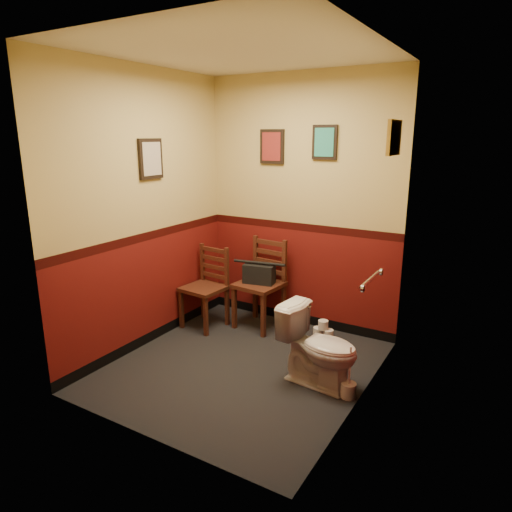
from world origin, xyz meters
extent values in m
cube|color=black|center=(0.00, 0.00, 0.00)|extent=(2.20, 2.40, 0.00)
cube|color=silver|center=(0.00, 0.00, 2.70)|extent=(2.20, 2.40, 0.00)
cube|color=#5C110E|center=(0.00, 1.20, 1.35)|extent=(2.20, 0.00, 2.70)
cube|color=#5C110E|center=(0.00, -1.20, 1.35)|extent=(2.20, 0.00, 2.70)
cube|color=#5C110E|center=(-1.10, 0.00, 1.35)|extent=(0.00, 2.40, 2.70)
cube|color=#5C110E|center=(1.10, 0.00, 1.35)|extent=(0.00, 2.40, 2.70)
cylinder|color=silver|center=(1.07, 0.25, 0.95)|extent=(0.03, 0.50, 0.03)
cylinder|color=silver|center=(1.09, 0.00, 0.95)|extent=(0.02, 0.06, 0.06)
cylinder|color=silver|center=(1.09, 0.50, 0.95)|extent=(0.02, 0.06, 0.06)
cube|color=black|center=(-0.35, 1.18, 1.95)|extent=(0.28, 0.03, 0.36)
cube|color=maroon|center=(-0.35, 1.17, 1.95)|extent=(0.22, 0.01, 0.30)
cube|color=black|center=(0.25, 1.18, 2.00)|extent=(0.26, 0.03, 0.34)
cube|color=teal|center=(0.25, 1.17, 2.00)|extent=(0.20, 0.01, 0.28)
cube|color=black|center=(-1.08, 0.10, 1.85)|extent=(0.03, 0.30, 0.38)
cube|color=#B3A38C|center=(-1.07, 0.10, 1.85)|extent=(0.01, 0.24, 0.31)
cube|color=olive|center=(1.08, 0.60, 2.05)|extent=(0.03, 0.34, 0.28)
cube|color=#B3A38C|center=(1.07, 0.60, 2.05)|extent=(0.01, 0.28, 0.22)
imported|color=white|center=(0.72, 0.08, 0.34)|extent=(0.73, 0.46, 0.67)
cylinder|color=silver|center=(1.02, 0.01, 0.06)|extent=(0.13, 0.13, 0.13)
cylinder|color=silver|center=(1.02, 0.01, 0.27)|extent=(0.02, 0.02, 0.36)
cube|color=#57281A|center=(-0.85, 0.57, 0.45)|extent=(0.45, 0.45, 0.04)
cube|color=#57281A|center=(-1.04, 0.40, 0.22)|extent=(0.04, 0.04, 0.45)
cube|color=#57281A|center=(-1.01, 0.76, 0.22)|extent=(0.04, 0.04, 0.45)
cube|color=#57281A|center=(-0.69, 0.37, 0.22)|extent=(0.04, 0.04, 0.45)
cube|color=#57281A|center=(-0.66, 0.73, 0.22)|extent=(0.04, 0.04, 0.45)
cube|color=#57281A|center=(-1.01, 0.76, 0.67)|extent=(0.04, 0.04, 0.45)
cube|color=#57281A|center=(-0.66, 0.73, 0.67)|extent=(0.04, 0.04, 0.45)
cube|color=#57281A|center=(-0.83, 0.75, 0.55)|extent=(0.34, 0.05, 0.04)
cube|color=#57281A|center=(-0.83, 0.75, 0.64)|extent=(0.34, 0.05, 0.04)
cube|color=#57281A|center=(-0.83, 0.75, 0.74)|extent=(0.34, 0.05, 0.04)
cube|color=#57281A|center=(-0.83, 0.75, 0.84)|extent=(0.34, 0.05, 0.04)
cube|color=#57281A|center=(-0.33, 0.87, 0.49)|extent=(0.50, 0.50, 0.04)
cube|color=#57281A|center=(-0.54, 0.69, 0.24)|extent=(0.05, 0.05, 0.49)
cube|color=#57281A|center=(-0.50, 1.08, 0.24)|extent=(0.05, 0.05, 0.49)
cube|color=#57281A|center=(-0.15, 0.66, 0.24)|extent=(0.05, 0.05, 0.49)
cube|color=#57281A|center=(-0.11, 1.04, 0.24)|extent=(0.05, 0.05, 0.49)
cube|color=#57281A|center=(-0.50, 1.09, 0.73)|extent=(0.05, 0.04, 0.49)
cube|color=#57281A|center=(-0.11, 1.05, 0.73)|extent=(0.05, 0.04, 0.49)
cube|color=#57281A|center=(-0.31, 1.07, 0.60)|extent=(0.37, 0.06, 0.05)
cube|color=#57281A|center=(-0.31, 1.07, 0.71)|extent=(0.37, 0.06, 0.05)
cube|color=#57281A|center=(-0.31, 1.07, 0.81)|extent=(0.37, 0.06, 0.05)
cube|color=#57281A|center=(-0.31, 1.07, 0.92)|extent=(0.37, 0.06, 0.05)
cube|color=black|center=(-0.33, 0.87, 0.61)|extent=(0.36, 0.22, 0.21)
cylinder|color=black|center=(-0.33, 0.87, 0.74)|extent=(0.29, 0.08, 0.03)
cylinder|color=silver|center=(0.34, 0.97, 0.05)|extent=(0.10, 0.10, 0.10)
cylinder|color=silver|center=(0.46, 0.97, 0.05)|extent=(0.10, 0.10, 0.10)
cylinder|color=silver|center=(0.40, 0.96, 0.14)|extent=(0.10, 0.10, 0.10)
camera|label=1|loc=(2.05, -3.22, 2.07)|focal=32.00mm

